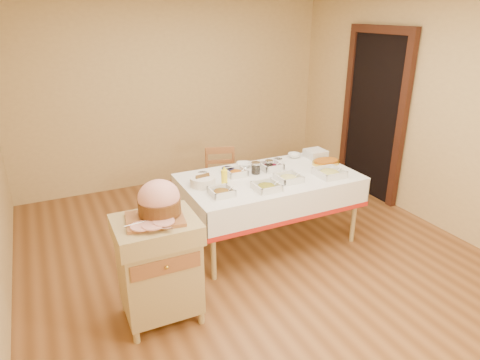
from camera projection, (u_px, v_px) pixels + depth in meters
name	position (u px, v px, depth m)	size (l,w,h in m)	color
room_shell	(259.00, 137.00, 3.89)	(5.00, 5.00, 5.00)	brown
doorway	(374.00, 113.00, 5.60)	(0.09, 1.10, 2.20)	black
dining_table	(269.00, 190.00, 4.52)	(1.82, 1.02, 0.76)	tan
butcher_cart	(159.00, 264.00, 3.38)	(0.64, 0.54, 0.89)	tan
dining_chair	(221.00, 183.00, 5.15)	(0.48, 0.46, 0.84)	#9C5F33
ham_on_board	(159.00, 202.00, 3.24)	(0.46, 0.44, 0.30)	#9C5F33
serving_dish_a	(222.00, 192.00, 4.00)	(0.22, 0.21, 0.09)	silver
serving_dish_b	(267.00, 187.00, 4.12)	(0.24, 0.24, 0.10)	silver
serving_dish_c	(289.00, 178.00, 4.33)	(0.24, 0.24, 0.10)	silver
serving_dish_d	(329.00, 173.00, 4.46)	(0.27, 0.27, 0.10)	silver
serving_dish_e	(236.00, 172.00, 4.48)	(0.21, 0.20, 0.10)	silver
serving_dish_f	(271.00, 166.00, 4.64)	(0.23, 0.22, 0.11)	silver
small_bowl_left	(203.00, 174.00, 4.43)	(0.11, 0.11, 0.05)	silver
small_bowl_mid	(228.00, 170.00, 4.54)	(0.13, 0.13, 0.06)	navy
small_bowl_right	(278.00, 161.00, 4.82)	(0.11, 0.11, 0.06)	silver
bowl_white_imported	(244.00, 165.00, 4.73)	(0.17, 0.17, 0.04)	silver
bowl_small_imported	(294.00, 155.00, 5.01)	(0.15, 0.15, 0.05)	silver
preserve_jar_left	(256.00, 168.00, 4.51)	(0.10, 0.10, 0.13)	silver
preserve_jar_right	(269.00, 166.00, 4.61)	(0.09, 0.09, 0.11)	silver
mustard_bottle	(224.00, 177.00, 4.21)	(0.06, 0.06, 0.20)	yellow
bread_basket	(203.00, 181.00, 4.20)	(0.25, 0.25, 0.11)	white
plate_stack	(315.00, 154.00, 5.00)	(0.22, 0.22, 0.09)	silver
brass_platter	(326.00, 162.00, 4.81)	(0.34, 0.24, 0.04)	gold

